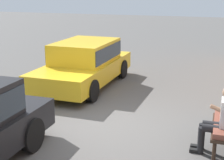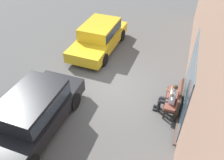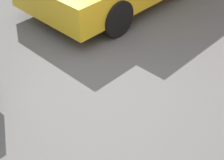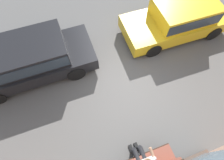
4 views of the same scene
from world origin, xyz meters
name	(u,v)px [view 4 (image 4 of 4)]	position (x,y,z in m)	size (l,w,h in m)	color
ground_plane	(126,80)	(0.00, 0.00, 0.00)	(60.00, 60.00, 0.00)	#565451
person_on_phone	(143,160)	(0.68, 2.67, 0.73)	(0.73, 0.74, 1.37)	black
parked_car_near	(179,17)	(-2.87, -1.52, 0.77)	(4.40, 1.99, 1.41)	gold
parked_car_mid	(31,58)	(2.98, -1.60, 0.80)	(4.52, 1.91, 1.47)	black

